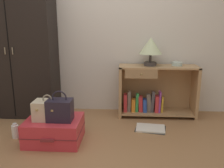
{
  "coord_description": "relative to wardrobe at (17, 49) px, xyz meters",
  "views": [
    {
      "loc": [
        0.31,
        -2.07,
        1.29
      ],
      "look_at": [
        0.14,
        0.87,
        0.55
      ],
      "focal_mm": 38.98,
      "sensor_mm": 36.0,
      "label": 1
    }
  ],
  "objects": [
    {
      "name": "handbag",
      "position": [
        0.8,
        -0.85,
        -0.56
      ],
      "size": [
        0.27,
        0.19,
        0.33
      ],
      "color": "#231E2D",
      "rests_on": "suitcase_large"
    },
    {
      "name": "ground_plane",
      "position": [
        1.2,
        -1.2,
        -0.94
      ],
      "size": [
        9.0,
        9.0,
        0.0
      ],
      "primitive_type": "plane",
      "color": "#9E7047"
    },
    {
      "name": "bottle",
      "position": [
        0.24,
        -0.77,
        -0.86
      ],
      "size": [
        0.08,
        0.08,
        0.18
      ],
      "color": "white",
      "rests_on": "ground_plane"
    },
    {
      "name": "bowl",
      "position": [
        2.21,
        0.07,
        -0.2
      ],
      "size": [
        0.14,
        0.14,
        0.05
      ],
      "primitive_type": "cylinder",
      "color": "silver",
      "rests_on": "bookshelf"
    },
    {
      "name": "back_wall",
      "position": [
        1.2,
        0.3,
        0.36
      ],
      "size": [
        6.4,
        0.1,
        2.6
      ],
      "primitive_type": "cube",
      "color": "silver",
      "rests_on": "ground_plane"
    },
    {
      "name": "wardrobe",
      "position": [
        0.0,
        0.0,
        0.0
      ],
      "size": [
        1.05,
        0.47,
        1.89
      ],
      "color": "black",
      "rests_on": "ground_plane"
    },
    {
      "name": "table_lamp",
      "position": [
        1.84,
        0.05,
        0.03
      ],
      "size": [
        0.31,
        0.31,
        0.38
      ],
      "color": "#3D3838",
      "rests_on": "bookshelf"
    },
    {
      "name": "open_book_on_floor",
      "position": [
        1.82,
        -0.44,
        -0.93
      ],
      "size": [
        0.42,
        0.34,
        0.02
      ],
      "color": "white",
      "rests_on": "ground_plane"
    },
    {
      "name": "suitcase_large",
      "position": [
        0.72,
        -0.82,
        -0.81
      ],
      "size": [
        0.61,
        0.51,
        0.26
      ],
      "color": "#D1333D",
      "rests_on": "ground_plane"
    },
    {
      "name": "bookshelf",
      "position": [
        1.91,
        0.06,
        -0.6
      ],
      "size": [
        1.08,
        0.36,
        0.72
      ],
      "color": "tan",
      "rests_on": "ground_plane"
    },
    {
      "name": "train_case",
      "position": [
        0.66,
        -0.83,
        -0.57
      ],
      "size": [
        0.3,
        0.22,
        0.28
      ],
      "color": "beige",
      "rests_on": "suitcase_large"
    }
  ]
}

